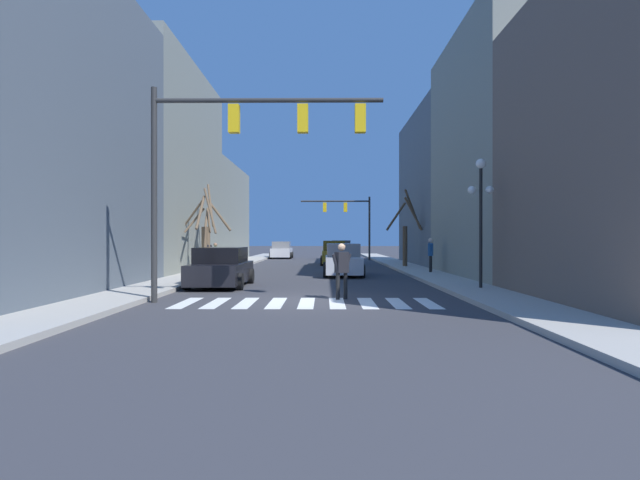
{
  "coord_description": "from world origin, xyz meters",
  "views": [
    {
      "loc": [
        0.52,
        -15.38,
        1.91
      ],
      "look_at": [
        0.21,
        20.86,
        1.83
      ],
      "focal_mm": 28.0,
      "sensor_mm": 36.0,
      "label": 1
    }
  ],
  "objects_px": {
    "traffic_signal_near": "(238,142)",
    "street_tree_left_far": "(202,235)",
    "pedestrian_waiting_at_curb": "(208,252)",
    "car_parked_right_far": "(282,251)",
    "car_driving_toward_lane": "(341,250)",
    "traffic_signal_far": "(349,214)",
    "car_parked_left_near": "(221,268)",
    "car_parked_right_near": "(343,261)",
    "pedestrian_on_right_sidewalk": "(431,252)",
    "pedestrian_on_left_sidewalk": "(342,266)",
    "car_parked_right_mid": "(334,254)",
    "street_tree_right_near": "(210,234)",
    "pedestrian_crossing_street": "(215,255)",
    "street_tree_left_near": "(406,233)",
    "street_lamp_right_corner": "(481,197)"
  },
  "relations": [
    {
      "from": "traffic_signal_near",
      "to": "street_tree_left_far",
      "type": "xyz_separation_m",
      "value": [
        -3.8,
        11.11,
        -2.71
      ]
    },
    {
      "from": "car_parked_right_near",
      "to": "pedestrian_on_right_sidewalk",
      "type": "height_order",
      "value": "pedestrian_on_right_sidewalk"
    },
    {
      "from": "street_lamp_right_corner",
      "to": "pedestrian_waiting_at_curb",
      "type": "bearing_deg",
      "value": 139.49
    },
    {
      "from": "car_parked_right_near",
      "to": "pedestrian_crossing_street",
      "type": "xyz_separation_m",
      "value": [
        -6.77,
        0.47,
        0.29
      ]
    },
    {
      "from": "pedestrian_waiting_at_curb",
      "to": "street_tree_left_far",
      "type": "height_order",
      "value": "street_tree_left_far"
    },
    {
      "from": "car_parked_left_near",
      "to": "car_parked_right_far",
      "type": "xyz_separation_m",
      "value": [
        -0.04,
        28.88,
        0.03
      ]
    },
    {
      "from": "street_tree_right_near",
      "to": "car_parked_right_near",
      "type": "bearing_deg",
      "value": -18.04
    },
    {
      "from": "car_parked_right_near",
      "to": "car_parked_right_mid",
      "type": "xyz_separation_m",
      "value": [
        -0.27,
        10.88,
        0.05
      ]
    },
    {
      "from": "pedestrian_on_right_sidewalk",
      "to": "pedestrian_crossing_street",
      "type": "relative_size",
      "value": 1.16
    },
    {
      "from": "car_driving_toward_lane",
      "to": "pedestrian_crossing_street",
      "type": "xyz_separation_m",
      "value": [
        -7.41,
        -21.82,
        0.25
      ]
    },
    {
      "from": "traffic_signal_far",
      "to": "pedestrian_on_left_sidewalk",
      "type": "xyz_separation_m",
      "value": [
        -1.67,
        -29.07,
        -3.09
      ]
    },
    {
      "from": "car_parked_left_near",
      "to": "pedestrian_waiting_at_curb",
      "type": "distance_m",
      "value": 9.03
    },
    {
      "from": "pedestrian_crossing_street",
      "to": "street_tree_left_near",
      "type": "distance_m",
      "value": 12.72
    },
    {
      "from": "car_parked_right_mid",
      "to": "street_tree_left_far",
      "type": "bearing_deg",
      "value": 146.94
    },
    {
      "from": "car_parked_left_near",
      "to": "car_parked_right_mid",
      "type": "distance_m",
      "value": 17.61
    },
    {
      "from": "traffic_signal_far",
      "to": "car_driving_toward_lane",
      "type": "xyz_separation_m",
      "value": [
        -0.61,
        3.47,
        -3.31
      ]
    },
    {
      "from": "car_parked_right_near",
      "to": "car_driving_toward_lane",
      "type": "xyz_separation_m",
      "value": [
        0.64,
        22.28,
        0.04
      ]
    },
    {
      "from": "car_parked_right_far",
      "to": "car_driving_toward_lane",
      "type": "distance_m",
      "value": 5.82
    },
    {
      "from": "pedestrian_crossing_street",
      "to": "pedestrian_on_left_sidewalk",
      "type": "bearing_deg",
      "value": 35.08
    },
    {
      "from": "car_parked_right_near",
      "to": "pedestrian_on_right_sidewalk",
      "type": "distance_m",
      "value": 4.78
    },
    {
      "from": "pedestrian_crossing_street",
      "to": "pedestrian_waiting_at_curb",
      "type": "distance_m",
      "value": 2.32
    },
    {
      "from": "car_parked_right_near",
      "to": "car_parked_right_mid",
      "type": "bearing_deg",
      "value": 1.42
    },
    {
      "from": "car_parked_left_near",
      "to": "pedestrian_crossing_street",
      "type": "bearing_deg",
      "value": 14.26
    },
    {
      "from": "pedestrian_on_right_sidewalk",
      "to": "street_tree_right_near",
      "type": "bearing_deg",
      "value": -80.07
    },
    {
      "from": "car_parked_right_near",
      "to": "car_parked_right_far",
      "type": "distance_m",
      "value": 23.41
    },
    {
      "from": "pedestrian_on_left_sidewalk",
      "to": "car_parked_right_far",
      "type": "bearing_deg",
      "value": 63.36
    },
    {
      "from": "street_lamp_right_corner",
      "to": "pedestrian_on_left_sidewalk",
      "type": "distance_m",
      "value": 6.09
    },
    {
      "from": "car_parked_left_near",
      "to": "street_tree_left_near",
      "type": "distance_m",
      "value": 15.79
    },
    {
      "from": "pedestrian_on_right_sidewalk",
      "to": "pedestrian_on_left_sidewalk",
      "type": "bearing_deg",
      "value": -6.89
    },
    {
      "from": "traffic_signal_near",
      "to": "street_tree_left_far",
      "type": "relative_size",
      "value": 1.57
    },
    {
      "from": "traffic_signal_far",
      "to": "pedestrian_crossing_street",
      "type": "height_order",
      "value": "traffic_signal_far"
    },
    {
      "from": "pedestrian_crossing_street",
      "to": "car_parked_left_near",
      "type": "bearing_deg",
      "value": 18.73
    },
    {
      "from": "car_driving_toward_lane",
      "to": "traffic_signal_near",
      "type": "bearing_deg",
      "value": 172.86
    },
    {
      "from": "car_parked_right_near",
      "to": "street_tree_left_near",
      "type": "relative_size",
      "value": 0.96
    },
    {
      "from": "pedestrian_crossing_street",
      "to": "traffic_signal_far",
      "type": "bearing_deg",
      "value": 160.85
    },
    {
      "from": "car_parked_left_near",
      "to": "car_parked_right_mid",
      "type": "height_order",
      "value": "car_parked_right_mid"
    },
    {
      "from": "pedestrian_on_left_sidewalk",
      "to": "street_tree_left_far",
      "type": "distance_m",
      "value": 12.43
    },
    {
      "from": "traffic_signal_near",
      "to": "car_parked_right_far",
      "type": "xyz_separation_m",
      "value": [
        -1.61,
        33.93,
        -4.03
      ]
    },
    {
      "from": "car_parked_left_near",
      "to": "pedestrian_on_right_sidewalk",
      "type": "xyz_separation_m",
      "value": [
        9.83,
        6.7,
        0.48
      ]
    },
    {
      "from": "street_lamp_right_corner",
      "to": "car_parked_right_near",
      "type": "height_order",
      "value": "street_lamp_right_corner"
    },
    {
      "from": "car_parked_right_near",
      "to": "traffic_signal_near",
      "type": "bearing_deg",
      "value": 162.28
    },
    {
      "from": "pedestrian_on_right_sidewalk",
      "to": "car_parked_right_far",
      "type": "bearing_deg",
      "value": -137.7
    },
    {
      "from": "traffic_signal_far",
      "to": "car_parked_left_near",
      "type": "height_order",
      "value": "traffic_signal_far"
    },
    {
      "from": "street_tree_left_far",
      "to": "car_parked_left_near",
      "type": "bearing_deg",
      "value": -69.73
    },
    {
      "from": "pedestrian_crossing_street",
      "to": "street_tree_left_near",
      "type": "relative_size",
      "value": 0.31
    },
    {
      "from": "pedestrian_waiting_at_curb",
      "to": "street_tree_left_near",
      "type": "bearing_deg",
      "value": -46.43
    },
    {
      "from": "traffic_signal_far",
      "to": "street_tree_left_far",
      "type": "relative_size",
      "value": 1.41
    },
    {
      "from": "pedestrian_waiting_at_curb",
      "to": "street_tree_left_near",
      "type": "height_order",
      "value": "street_tree_left_near"
    },
    {
      "from": "pedestrian_waiting_at_curb",
      "to": "street_tree_left_near",
      "type": "distance_m",
      "value": 12.7
    },
    {
      "from": "car_parked_left_near",
      "to": "car_driving_toward_lane",
      "type": "distance_m",
      "value": 28.91
    }
  ]
}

